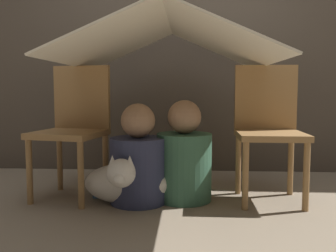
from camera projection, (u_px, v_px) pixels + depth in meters
name	position (u px, v px, depth m)	size (l,w,h in m)	color
ground_plane	(166.00, 209.00, 2.11)	(8.80, 8.80, 0.00)	gray
wall_back	(174.00, 20.00, 3.06)	(7.00, 0.05, 2.50)	#4C4238
chair_left	(74.00, 125.00, 2.36)	(0.46, 0.46, 0.83)	olive
chair_right	(268.00, 126.00, 2.29)	(0.39, 0.39, 0.83)	olive
sheet_canopy	(168.00, 40.00, 2.21)	(1.23, 1.17, 0.27)	silver
person_front	(138.00, 162.00, 2.23)	(0.34, 0.34, 0.60)	#2D3351
person_second	(184.00, 159.00, 2.28)	(0.34, 0.34, 0.61)	#38664C
dog	(126.00, 182.00, 2.20)	(0.50, 0.43, 0.32)	silver
floor_cushion	(123.00, 186.00, 2.45)	(0.34, 0.27, 0.10)	#4C7FB2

